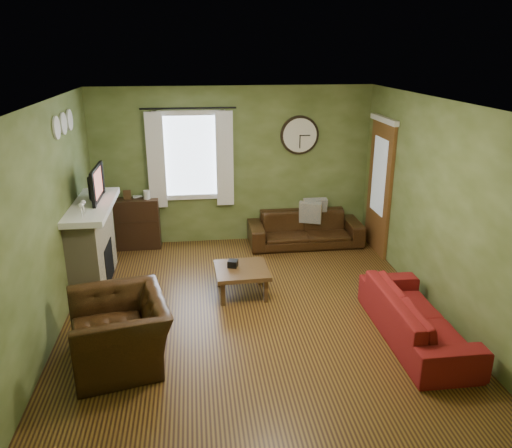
{
  "coord_description": "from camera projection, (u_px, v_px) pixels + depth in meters",
  "views": [
    {
      "loc": [
        -0.65,
        -5.51,
        3.16
      ],
      "look_at": [
        0.1,
        0.4,
        1.05
      ],
      "focal_mm": 35.0,
      "sensor_mm": 36.0,
      "label": 1
    }
  ],
  "objects": [
    {
      "name": "floor",
      "position": [
        252.0,
        313.0,
        6.29
      ],
      "size": [
        4.6,
        5.2,
        0.0
      ],
      "primitive_type": "cube",
      "color": "#4C3214",
      "rests_on": "ground"
    },
    {
      "name": "ceiling",
      "position": [
        252.0,
        102.0,
        5.42
      ],
      "size": [
        4.6,
        5.2,
        0.0
      ],
      "primitive_type": "cube",
      "color": "white",
      "rests_on": "ground"
    },
    {
      "name": "wall_left",
      "position": [
        48.0,
        224.0,
        5.58
      ],
      "size": [
        0.0,
        5.2,
        2.6
      ],
      "primitive_type": "cube",
      "color": "#5E7038",
      "rests_on": "ground"
    },
    {
      "name": "wall_right",
      "position": [
        437.0,
        208.0,
        6.13
      ],
      "size": [
        0.0,
        5.2,
        2.6
      ],
      "primitive_type": "cube",
      "color": "#5E7038",
      "rests_on": "ground"
    },
    {
      "name": "wall_back",
      "position": [
        233.0,
        166.0,
        8.29
      ],
      "size": [
        4.6,
        0.0,
        2.6
      ],
      "primitive_type": "cube",
      "color": "#5E7038",
      "rests_on": "ground"
    },
    {
      "name": "wall_front",
      "position": [
        296.0,
        335.0,
        3.43
      ],
      "size": [
        4.6,
        0.0,
        2.6
      ],
      "primitive_type": "cube",
      "color": "#5E7038",
      "rests_on": "ground"
    },
    {
      "name": "fireplace",
      "position": [
        93.0,
        247.0,
        6.93
      ],
      "size": [
        0.4,
        1.4,
        1.1
      ],
      "primitive_type": "cube",
      "color": "tan",
      "rests_on": "floor"
    },
    {
      "name": "firebox",
      "position": [
        108.0,
        262.0,
        7.04
      ],
      "size": [
        0.04,
        0.6,
        0.55
      ],
      "primitive_type": "cube",
      "color": "black",
      "rests_on": "fireplace"
    },
    {
      "name": "mantel",
      "position": [
        90.0,
        206.0,
        6.74
      ],
      "size": [
        0.58,
        1.6,
        0.08
      ],
      "primitive_type": "cube",
      "color": "white",
      "rests_on": "fireplace"
    },
    {
      "name": "tv",
      "position": [
        92.0,
        188.0,
        6.81
      ],
      "size": [
        0.08,
        0.6,
        0.35
      ],
      "primitive_type": "imported",
      "rotation": [
        0.0,
        0.0,
        1.57
      ],
      "color": "black",
      "rests_on": "mantel"
    },
    {
      "name": "tv_screen",
      "position": [
        97.0,
        184.0,
        6.8
      ],
      "size": [
        0.02,
        0.62,
        0.36
      ],
      "primitive_type": "cube",
      "color": "#994C3F",
      "rests_on": "mantel"
    },
    {
      "name": "medallion_left",
      "position": [
        56.0,
        128.0,
        6.02
      ],
      "size": [
        0.28,
        0.28,
        0.03
      ],
      "primitive_type": "cylinder",
      "color": "white",
      "rests_on": "wall_left"
    },
    {
      "name": "medallion_mid",
      "position": [
        63.0,
        124.0,
        6.34
      ],
      "size": [
        0.28,
        0.28,
        0.03
      ],
      "primitive_type": "cylinder",
      "color": "white",
      "rests_on": "wall_left"
    },
    {
      "name": "medallion_right",
      "position": [
        69.0,
        120.0,
        6.67
      ],
      "size": [
        0.28,
        0.28,
        0.03
      ],
      "primitive_type": "cylinder",
      "color": "white",
      "rests_on": "wall_left"
    },
    {
      "name": "window_pane",
      "position": [
        191.0,
        156.0,
        8.12
      ],
      "size": [
        1.0,
        0.02,
        1.3
      ],
      "primitive_type": null,
      "color": "silver",
      "rests_on": "wall_back"
    },
    {
      "name": "curtain_rod",
      "position": [
        188.0,
        108.0,
        7.77
      ],
      "size": [
        0.03,
        0.03,
        1.5
      ],
      "primitive_type": "cylinder",
      "color": "black",
      "rests_on": "wall_back"
    },
    {
      "name": "curtain_left",
      "position": [
        156.0,
        161.0,
        7.98
      ],
      "size": [
        0.28,
        0.04,
        1.55
      ],
      "primitive_type": "cube",
      "color": "white",
      "rests_on": "wall_back"
    },
    {
      "name": "curtain_right",
      "position": [
        225.0,
        159.0,
        8.11
      ],
      "size": [
        0.28,
        0.04,
        1.55
      ],
      "primitive_type": "cube",
      "color": "white",
      "rests_on": "wall_back"
    },
    {
      "name": "wall_clock",
      "position": [
        300.0,
        135.0,
        8.2
      ],
      "size": [
        0.64,
        0.06,
        0.64
      ],
      "primitive_type": null,
      "color": "white",
      "rests_on": "wall_back"
    },
    {
      "name": "door",
      "position": [
        380.0,
        188.0,
        7.94
      ],
      "size": [
        0.05,
        0.9,
        2.1
      ],
      "primitive_type": "cube",
      "color": "brown",
      "rests_on": "floor"
    },
    {
      "name": "bookshelf",
      "position": [
        138.0,
        224.0,
        8.23
      ],
      "size": [
        0.71,
        0.3,
        0.84
      ],
      "primitive_type": null,
      "color": "black",
      "rests_on": "floor"
    },
    {
      "name": "book",
      "position": [
        132.0,
        190.0,
        8.18
      ],
      "size": [
        0.2,
        0.23,
        0.02
      ],
      "primitive_type": "imported",
      "rotation": [
        0.0,
        0.0,
        0.24
      ],
      "color": "#4A321B",
      "rests_on": "bookshelf"
    },
    {
      "name": "sofa_brown",
      "position": [
        305.0,
        229.0,
        8.4
      ],
      "size": [
        1.89,
        0.74,
        0.55
      ],
      "primitive_type": "imported",
      "color": "black",
      "rests_on": "floor"
    },
    {
      "name": "pillow_left",
      "position": [
        315.0,
        210.0,
        8.51
      ],
      "size": [
        0.4,
        0.12,
        0.4
      ],
      "primitive_type": "cube",
      "rotation": [
        0.0,
        0.0,
        -0.0
      ],
      "color": "gray",
      "rests_on": "sofa_brown"
    },
    {
      "name": "pillow_right",
      "position": [
        310.0,
        212.0,
        8.37
      ],
      "size": [
        0.38,
        0.23,
        0.37
      ],
      "primitive_type": "cube",
      "rotation": [
        0.0,
        0.0,
        -0.37
      ],
      "color": "gray",
      "rests_on": "sofa_brown"
    },
    {
      "name": "sofa_red",
      "position": [
        416.0,
        317.0,
        5.67
      ],
      "size": [
        0.74,
        1.88,
        0.55
      ],
      "primitive_type": "imported",
      "rotation": [
        0.0,
        0.0,
        1.57
      ],
      "color": "maroon",
      "rests_on": "floor"
    },
    {
      "name": "armchair",
      "position": [
        120.0,
        331.0,
        5.22
      ],
      "size": [
        1.19,
        1.3,
        0.72
      ],
      "primitive_type": "imported",
      "rotation": [
        0.0,
        0.0,
        -1.34
      ],
      "color": "black",
      "rests_on": "floor"
    },
    {
      "name": "coffee_table",
      "position": [
        242.0,
        281.0,
        6.73
      ],
      "size": [
        0.72,
        0.72,
        0.37
      ],
      "primitive_type": null,
      "rotation": [
        0.0,
        0.0,
        0.03
      ],
      "color": "#4A321B",
      "rests_on": "floor"
    },
    {
      "name": "tissue_box",
      "position": [
        233.0,
        265.0,
        6.71
      ],
      "size": [
        0.16,
        0.16,
        0.1
      ],
      "primitive_type": "cube",
      "rotation": [
        0.0,
        0.0,
        -0.32
      ],
      "color": "black",
      "rests_on": "coffee_table"
    },
    {
      "name": "wine_glass_a",
      "position": [
        82.0,
        210.0,
        6.14
      ],
      "size": [
        0.06,
        0.06,
        0.18
      ],
      "primitive_type": null,
      "color": "white",
      "rests_on": "mantel"
    },
    {
      "name": "wine_glass_b",
      "position": [
        84.0,
        207.0,
        6.26
      ],
      "size": [
        0.06,
        0.06,
        0.18
      ],
      "primitive_type": null,
      "color": "white",
      "rests_on": "mantel"
    }
  ]
}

